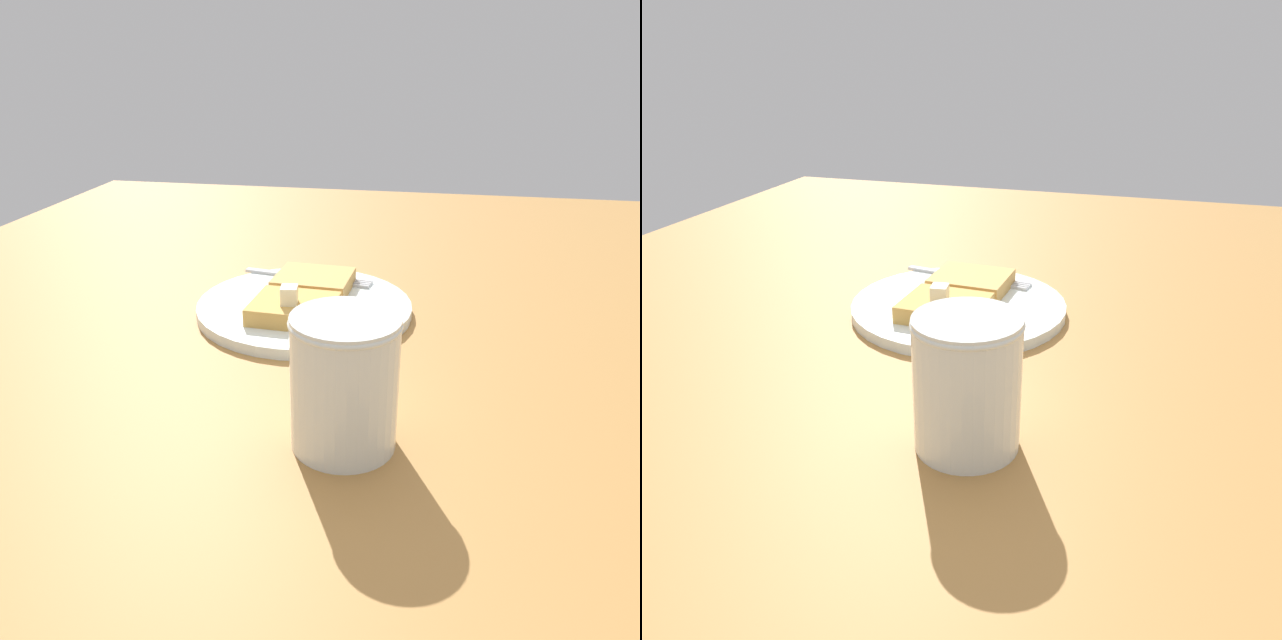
# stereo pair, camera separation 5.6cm
# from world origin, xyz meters

# --- Properties ---
(table_surface) EXTENTS (1.25, 1.25, 0.02)m
(table_surface) POSITION_xyz_m (0.00, 0.00, 0.01)
(table_surface) COLOR #A6743A
(table_surface) RESTS_ON ground
(plate) EXTENTS (0.23, 0.23, 0.01)m
(plate) POSITION_xyz_m (-0.01, 0.07, 0.03)
(plate) COLOR white
(plate) RESTS_ON table_surface
(toast_slice_left) EXTENTS (0.08, 0.09, 0.02)m
(toast_slice_left) POSITION_xyz_m (-0.05, 0.07, 0.04)
(toast_slice_left) COLOR gold
(toast_slice_left) RESTS_ON plate
(toast_slice_middle) EXTENTS (0.08, 0.09, 0.02)m
(toast_slice_middle) POSITION_xyz_m (0.03, 0.06, 0.04)
(toast_slice_middle) COLOR tan
(toast_slice_middle) RESTS_ON plate
(butter_pat_primary) EXTENTS (0.02, 0.02, 0.02)m
(butter_pat_primary) POSITION_xyz_m (-0.06, 0.07, 0.06)
(butter_pat_primary) COLOR #F7EFC5
(butter_pat_primary) RESTS_ON toast_slice_left
(fork) EXTENTS (0.04, 0.16, 0.00)m
(fork) POSITION_xyz_m (0.06, 0.07, 0.03)
(fork) COLOR silver
(fork) RESTS_ON plate
(syrup_jar) EXTENTS (0.08, 0.08, 0.10)m
(syrup_jar) POSITION_xyz_m (-0.25, -0.01, 0.06)
(syrup_jar) COLOR #421B0C
(syrup_jar) RESTS_ON table_surface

